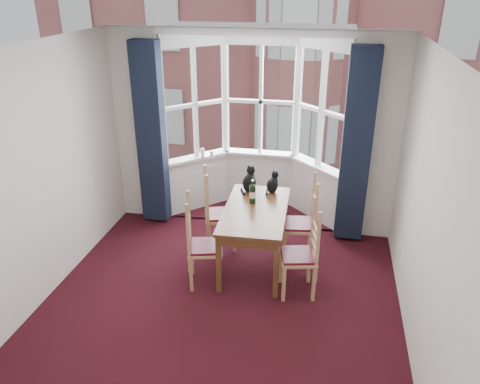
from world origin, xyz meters
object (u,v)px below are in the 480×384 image
(dining_table, at_px, (255,216))
(cat_right, at_px, (273,184))
(chair_left_near, at_px, (197,248))
(candle_tall, at_px, (203,153))
(chair_left_far, at_px, (214,216))
(cat_left, at_px, (249,181))
(chair_right_far, at_px, (306,225))
(wine_bottle, at_px, (253,193))
(candle_short, at_px, (212,154))
(chair_right_near, at_px, (306,257))

(dining_table, relative_size, cat_right, 4.97)
(chair_left_near, distance_m, cat_right, 1.37)
(dining_table, xyz_separation_m, candle_tall, (-1.07, 1.44, 0.25))
(chair_left_far, bearing_deg, cat_left, 25.64)
(cat_right, distance_m, candle_tall, 1.50)
(dining_table, height_order, candle_tall, candle_tall)
(chair_left_far, height_order, cat_right, cat_right)
(chair_right_far, distance_m, wine_bottle, 0.83)
(cat_left, distance_m, candle_tall, 1.29)
(cat_left, bearing_deg, chair_left_near, -112.29)
(dining_table, bearing_deg, chair_right_far, 24.81)
(chair_left_near, height_order, candle_tall, candle_tall)
(dining_table, height_order, cat_right, cat_right)
(chair_left_near, bearing_deg, candle_short, 99.38)
(chair_right_near, xyz_separation_m, wine_bottle, (-0.73, 0.63, 0.46))
(chair_right_far, relative_size, cat_left, 2.64)
(wine_bottle, bearing_deg, chair_right_near, -40.49)
(cat_left, bearing_deg, cat_right, 4.37)
(chair_right_far, height_order, wine_bottle, wine_bottle)
(chair_right_far, bearing_deg, chair_left_near, -146.29)
(dining_table, xyz_separation_m, cat_left, (-0.17, 0.52, 0.23))
(chair_left_near, xyz_separation_m, chair_left_far, (-0.01, 0.84, 0.00))
(cat_right, relative_size, wine_bottle, 0.93)
(wine_bottle, bearing_deg, candle_short, 123.37)
(chair_left_far, bearing_deg, chair_right_far, -1.19)
(chair_left_far, xyz_separation_m, candle_short, (-0.32, 1.16, 0.45))
(cat_left, distance_m, candle_short, 1.22)
(chair_right_far, xyz_separation_m, cat_left, (-0.79, 0.24, 0.45))
(cat_left, bearing_deg, dining_table, -71.92)
(chair_left_far, xyz_separation_m, candle_tall, (-0.46, 1.13, 0.47))
(cat_left, bearing_deg, chair_left_far, -154.36)
(cat_left, bearing_deg, wine_bottle, -73.88)
(chair_right_near, distance_m, wine_bottle, 1.07)
(wine_bottle, relative_size, candle_short, 3.23)
(chair_left_far, relative_size, cat_left, 2.64)
(cat_right, bearing_deg, chair_right_near, -62.32)
(chair_left_far, xyz_separation_m, cat_left, (0.44, 0.21, 0.45))
(cat_left, distance_m, wine_bottle, 0.38)
(candle_short, bearing_deg, chair_right_far, -37.54)
(chair_right_far, bearing_deg, cat_left, 163.15)
(chair_left_near, relative_size, chair_right_far, 1.00)
(chair_right_far, height_order, candle_short, candle_short)
(dining_table, height_order, chair_right_far, chair_right_far)
(candle_tall, relative_size, candle_short, 1.42)
(cat_right, bearing_deg, chair_left_far, -162.52)
(candle_tall, bearing_deg, cat_right, -36.69)
(dining_table, distance_m, chair_right_far, 0.71)
(chair_right_far, xyz_separation_m, candle_tall, (-1.69, 1.16, 0.47))
(chair_right_near, height_order, wine_bottle, wine_bottle)
(chair_left_far, bearing_deg, dining_table, -26.80)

